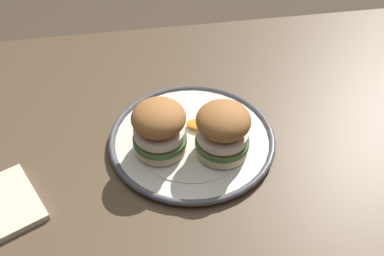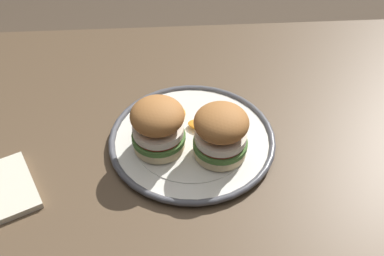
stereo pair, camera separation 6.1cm
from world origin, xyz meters
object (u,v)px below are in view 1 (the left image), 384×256
Objects in this scene: sandwich_half_left at (223,130)px; sandwich_half_right at (159,128)px; dinner_plate at (192,140)px; dining_table at (214,187)px.

sandwich_half_right is at bearing -12.50° from sandwich_half_left.
dinner_plate is 0.09m from sandwich_half_right.
dining_table is 0.17m from sandwich_half_left.
sandwich_half_left is (-0.01, 0.01, 0.17)m from dining_table.
dining_table is 0.12m from dinner_plate.
dining_table is at bearing 172.12° from sandwich_half_right.
dining_table is 3.92× the size of dinner_plate.
sandwich_half_left is at bearing 167.50° from sandwich_half_right.
sandwich_half_right is (0.10, -0.01, 0.17)m from dining_table.
sandwich_half_left is 0.11m from sandwich_half_right.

